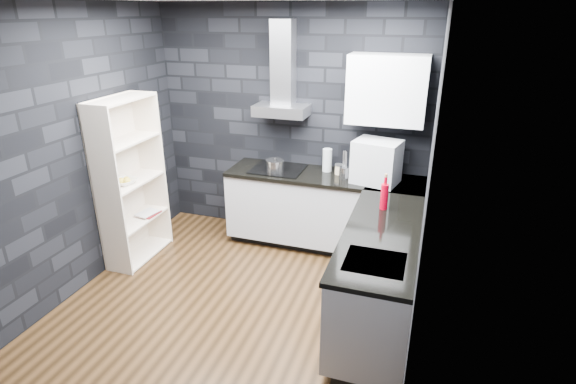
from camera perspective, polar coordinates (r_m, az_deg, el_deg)
The scene contains 27 objects.
ground at distance 4.51m, azimuth -6.19°, elevation -13.42°, with size 3.20×3.20×0.00m, color #442B15.
wall_back at distance 5.34m, azimuth 0.36°, elevation 8.49°, with size 3.20×0.05×2.70m, color black.
wall_front at distance 2.64m, azimuth -22.04°, elevation -8.31°, with size 3.20×0.05×2.70m, color black.
wall_left at distance 4.78m, azimuth -25.05°, elevation 4.74°, with size 0.05×3.20×2.70m, color black.
wall_right at distance 3.54m, azimuth 17.59°, elevation 0.19°, with size 0.05×3.20×2.70m, color black.
toekick_back at distance 5.42m, azimuth 4.47°, elevation -6.11°, with size 2.18×0.50×0.10m, color black.
toekick_right at distance 4.28m, azimuth 11.63°, elevation -15.21°, with size 0.50×1.78×0.10m, color black.
counter_back_cab at distance 5.20m, azimuth 4.50°, elevation -2.13°, with size 2.20×0.60×0.76m, color #B4B4B8.
counter_right_cab at distance 4.03m, azimuth 11.53°, elevation -10.27°, with size 0.60×1.80×0.76m, color #B4B4B8.
counter_back_top at distance 5.03m, azimuth 4.61°, elevation 1.97°, with size 2.20×0.62×0.04m, color black.
counter_right_top at distance 3.84m, azimuth 11.84°, elevation -5.20°, with size 0.62×1.80×0.04m, color black.
counter_corner_top at distance 4.93m, azimuth 13.69°, elevation 0.96°, with size 0.62×0.62×0.04m, color black.
hood_body at distance 5.12m, azimuth -0.85°, elevation 10.32°, with size 0.60×0.34×0.12m, color #B6B6BC.
hood_chimney at distance 5.11m, azimuth -0.62°, elevation 16.08°, with size 0.24×0.20×0.90m, color #B6B6BC.
upper_cabinet at distance 4.82m, azimuth 12.47°, elevation 12.57°, with size 0.80×0.35×0.70m, color white.
cooktop at distance 5.18m, azimuth -1.28°, elevation 2.94°, with size 0.58×0.50×0.01m, color black.
sink_rim at distance 3.39m, azimuth 10.96°, elevation -8.74°, with size 0.44×0.40×0.01m, color #B6B6BC.
pot at distance 5.08m, azimuth -1.65°, elevation 3.31°, with size 0.20×0.20×0.12m, color #B3B3B8.
glass_vase at distance 5.11m, azimuth 5.00°, elevation 4.06°, with size 0.11×0.11×0.26m, color silver.
storage_jar at distance 5.05m, azimuth 6.44°, elevation 2.82°, with size 0.08×0.08×0.10m, color #D0BC8E.
utensil_crock at distance 4.90m, azimuth 7.12°, elevation 2.39°, with size 0.10×0.10×0.14m, color #B3B3B8.
appliance_garage at distance 4.82m, azimuth 11.18°, elevation 3.75°, with size 0.46×0.36×0.46m, color silver.
red_bottle at distance 4.21m, azimuth 12.12°, elevation -0.58°, with size 0.07×0.07×0.24m, color #AF0017.
bookshelf at distance 5.10m, azimuth -19.31°, elevation 1.25°, with size 0.34×0.80×1.80m, color #F3E2CA.
fruit_bowl at distance 5.02m, azimuth -20.02°, elevation 1.26°, with size 0.23×0.23×0.06m, color white.
book_red at distance 5.33m, azimuth -18.04°, elevation -1.50°, with size 0.18×0.02×0.24m, color maroon.
book_second at distance 5.32m, azimuth -18.21°, elevation -1.30°, with size 0.17×0.02×0.24m, color #B2B2B2.
Camera 1 is at (1.58, -3.31, 2.62)m, focal length 28.00 mm.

